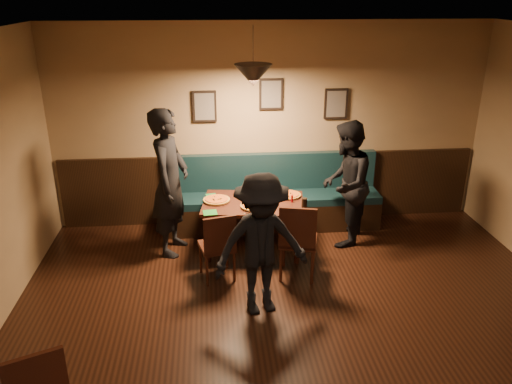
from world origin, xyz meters
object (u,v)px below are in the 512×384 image
at_px(diner_right, 345,184).
at_px(chair_near_left, 217,245).
at_px(dining_table, 253,226).
at_px(diner_front, 261,245).
at_px(diner_left, 170,183).
at_px(tabasco_bottle, 292,198).
at_px(booth_bench, 272,194).
at_px(chair_near_right, 298,239).
at_px(soda_glass, 304,204).

bearing_deg(diner_right, chair_near_left, -41.89).
bearing_deg(dining_table, diner_front, -84.24).
bearing_deg(diner_left, dining_table, -80.90).
bearing_deg(diner_left, tabasco_bottle, -81.04).
xyz_separation_m(booth_bench, chair_near_right, (0.13, -1.34, -0.03)).
bearing_deg(booth_bench, diner_right, -31.59).
relative_size(chair_near_left, soda_glass, 5.91).
xyz_separation_m(dining_table, diner_right, (1.21, 0.13, 0.49)).
bearing_deg(diner_front, diner_left, 111.44).
xyz_separation_m(booth_bench, chair_near_left, (-0.81, -1.30, -0.08)).
relative_size(chair_near_right, diner_right, 0.57).
height_order(chair_near_right, diner_right, diner_right).
bearing_deg(booth_bench, chair_near_right, -84.31).
height_order(booth_bench, chair_near_left, booth_bench).
distance_m(diner_left, diner_front, 1.74).
bearing_deg(dining_table, booth_bench, 71.41).
distance_m(chair_near_right, diner_right, 1.15).
bearing_deg(booth_bench, chair_near_left, -121.98).
distance_m(dining_table, soda_glass, 0.77).
bearing_deg(diner_left, diner_right, -74.91).
bearing_deg(diner_front, diner_right, 36.07).
bearing_deg(diner_right, dining_table, -59.95).
bearing_deg(diner_front, booth_bench, 66.23).
distance_m(booth_bench, tabasco_bottle, 0.77).
bearing_deg(tabasco_bottle, chair_near_left, -148.96).
bearing_deg(diner_right, diner_left, -65.03).
bearing_deg(chair_near_right, chair_near_left, -168.79).
bearing_deg(diner_right, diner_front, -16.51).
bearing_deg(diner_right, soda_glass, -32.30).
distance_m(booth_bench, chair_near_right, 1.35).
distance_m(chair_near_left, diner_right, 1.89).
xyz_separation_m(diner_left, diner_right, (2.24, 0.04, -0.11)).
relative_size(booth_bench, tabasco_bottle, 26.72).
xyz_separation_m(diner_right, tabasco_bottle, (-0.72, -0.17, -0.10)).
distance_m(booth_bench, diner_front, 2.05).
bearing_deg(dining_table, diner_right, 13.48).
distance_m(booth_bench, diner_left, 1.54).
height_order(chair_near_left, tabasco_bottle, chair_near_left).
relative_size(dining_table, diner_left, 0.67).
height_order(dining_table, diner_left, diner_left).
height_order(booth_bench, soda_glass, booth_bench).
height_order(booth_bench, tabasco_bottle, booth_bench).
height_order(dining_table, chair_near_left, chair_near_left).
xyz_separation_m(booth_bench, soda_glass, (0.27, -0.95, 0.25)).
height_order(diner_front, soda_glass, diner_front).
bearing_deg(soda_glass, tabasco_bottle, 115.70).
bearing_deg(booth_bench, diner_front, -100.39).
xyz_separation_m(soda_glass, tabasco_bottle, (-0.11, 0.23, -0.02)).
distance_m(diner_front, tabasco_bottle, 1.39).
bearing_deg(chair_near_left, booth_bench, 44.45).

